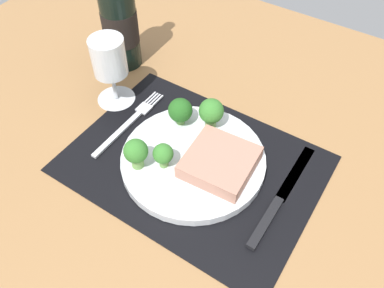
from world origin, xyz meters
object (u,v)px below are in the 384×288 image
(fork, at_px, (130,122))
(knife, at_px, (278,202))
(wine_glass, at_px, (109,61))
(steak, at_px, (220,162))
(wine_bottle, at_px, (119,21))
(plate, at_px, (193,160))

(fork, height_order, knife, knife)
(fork, distance_m, wine_glass, 0.12)
(steak, height_order, wine_glass, wine_glass)
(fork, height_order, wine_glass, wine_glass)
(wine_bottle, xyz_separation_m, wine_glass, (0.06, -0.10, -0.01))
(steak, xyz_separation_m, fork, (-0.20, 0.01, -0.03))
(plate, xyz_separation_m, knife, (0.16, 0.01, -0.00))
(plate, bearing_deg, knife, 1.96)
(steak, relative_size, knife, 0.47)
(wine_bottle, bearing_deg, wine_glass, -59.40)
(plate, bearing_deg, wine_bottle, 150.58)
(wine_bottle, bearing_deg, knife, -19.24)
(wine_bottle, height_order, wine_glass, wine_bottle)
(knife, bearing_deg, plate, -178.71)
(plate, xyz_separation_m, wine_bottle, (-0.28, 0.16, 0.09))
(steak, xyz_separation_m, knife, (0.11, -0.00, -0.03))
(steak, distance_m, fork, 0.20)
(steak, relative_size, fork, 0.56)
(plate, xyz_separation_m, wine_glass, (-0.22, 0.05, 0.08))
(plate, distance_m, steak, 0.05)
(plate, height_order, steak, steak)
(steak, bearing_deg, knife, -0.25)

